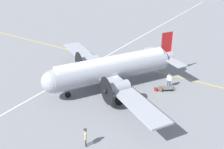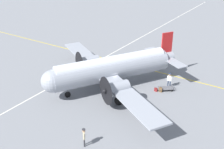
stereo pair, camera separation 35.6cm
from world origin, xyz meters
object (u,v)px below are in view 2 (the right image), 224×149
at_px(passenger_boarding, 170,79).
at_px(baggage_cart, 166,88).
at_px(suitcase_upright_spare, 156,90).
at_px(suitcase_near_door, 160,90).
at_px(crew_foreground, 84,135).
at_px(airliner_main, 109,69).

relative_size(passenger_boarding, baggage_cart, 0.95).
bearing_deg(suitcase_upright_spare, suitcase_near_door, -161.92).
bearing_deg(crew_foreground, airliner_main, 163.03).
height_order(suitcase_near_door, suitcase_upright_spare, suitcase_near_door).
height_order(airliner_main, crew_foreground, airliner_main).
bearing_deg(passenger_boarding, crew_foreground, 72.26).
bearing_deg(baggage_cart, suitcase_upright_spare, 8.21).
distance_m(airliner_main, passenger_boarding, 7.57).
xyz_separation_m(suitcase_near_door, suitcase_upright_spare, (0.52, 0.17, -0.08)).
bearing_deg(baggage_cart, crew_foreground, 43.92).
xyz_separation_m(airliner_main, crew_foreground, (-4.24, 10.12, -1.46)).
distance_m(passenger_boarding, suitcase_upright_spare, 2.27).
xyz_separation_m(passenger_boarding, suitcase_upright_spare, (0.87, 1.87, -0.94)).
relative_size(airliner_main, suitcase_upright_spare, 43.70).
relative_size(crew_foreground, suitcase_upright_spare, 3.62).
xyz_separation_m(suitcase_upright_spare, baggage_cart, (-0.87, -0.92, 0.04)).
xyz_separation_m(suitcase_near_door, baggage_cart, (-0.35, -0.75, -0.04)).
height_order(crew_foreground, baggage_cart, crew_foreground).
bearing_deg(suitcase_upright_spare, passenger_boarding, -115.02).
bearing_deg(suitcase_near_door, baggage_cart, -115.31).
relative_size(suitcase_near_door, suitcase_upright_spare, 1.31).
distance_m(crew_foreground, baggage_cart, 13.58).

